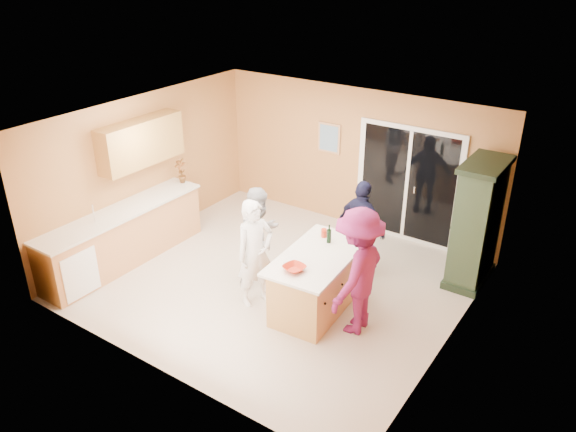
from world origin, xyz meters
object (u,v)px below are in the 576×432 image
Objects in this scene: kitchen_island at (317,284)px; woman_grey at (260,235)px; woman_navy at (362,227)px; woman_white at (255,253)px; green_hutch at (477,225)px; woman_magenta at (358,272)px.

kitchen_island is 1.21m from woman_grey.
woman_grey is at bearing 166.83° from kitchen_island.
kitchen_island is 1.37m from woman_navy.
woman_white is at bearing -161.53° from kitchen_island.
woman_navy is at bearing -155.72° from green_hutch.
woman_white is (-2.43, -2.39, -0.15)m from green_hutch.
woman_grey is 1.01× the size of woman_navy.
green_hutch reaches higher than woman_magenta.
woman_grey is 1.85m from woman_magenta.
woman_navy is (-1.58, -0.71, -0.19)m from green_hutch.
kitchen_island is 1.12× the size of woman_grey.
woman_navy is at bearing 85.51° from kitchen_island.
green_hutch is 1.10× the size of woman_magenta.
kitchen_island is at bearing -93.49° from woman_grey.
green_hutch reaches higher than woman_navy.
woman_magenta reaches higher than woman_navy.
woman_white is (-0.84, -0.35, 0.40)m from kitchen_island.
woman_white is 0.61m from woman_grey.
woman_grey is 1.62m from woman_navy.
green_hutch reaches higher than woman_grey.
woman_white is 1.05× the size of woman_navy.
green_hutch reaches higher than kitchen_island.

